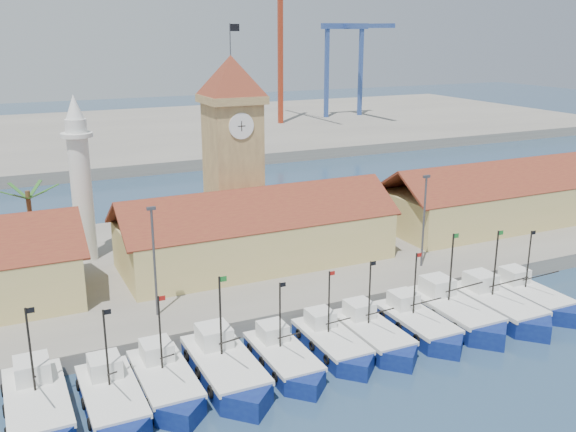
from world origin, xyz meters
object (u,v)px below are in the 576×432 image
boat_0 (38,409)px  minaret (81,179)px  boat_5 (333,345)px  clock_tower (233,147)px

boat_0 → minaret: minaret is taller
boat_5 → clock_tower: (0.97, 23.29, 11.27)m
boat_0 → boat_5: bearing=-0.9°
boat_0 → clock_tower: (21.91, 22.98, 11.16)m
boat_5 → clock_tower: clock_tower is taller
boat_0 → boat_5: size_ratio=1.15×
boat_5 → minaret: bearing=119.0°
boat_0 → boat_5: 20.94m
boat_5 → minaret: size_ratio=0.54×
boat_0 → minaret: 27.41m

